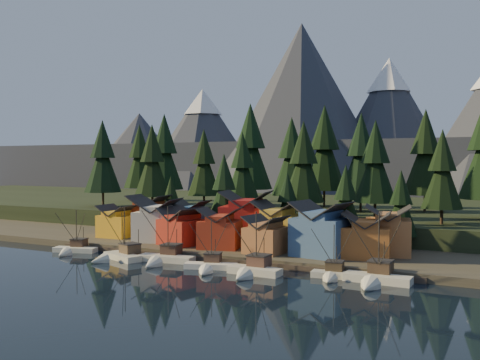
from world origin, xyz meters
The scene contains 44 objects.
ground centered at (0.00, 0.00, 0.00)m, with size 500.00×500.00×0.00m, color black.
shore_strip centered at (0.00, 40.00, 0.75)m, with size 400.00×50.00×1.50m, color #3E3A2D.
hillside centered at (0.00, 90.00, 3.00)m, with size 420.00×100.00×6.00m, color black.
dock centered at (0.00, 16.50, 0.50)m, with size 80.00×4.00×1.00m, color #453B31.
mountain_ridge centered at (-4.20, 213.59, 26.06)m, with size 560.00×190.00×90.00m.
boat_0 centered at (-33.26, 10.11, 1.90)m, with size 10.22×10.69×10.49m.
boat_1 centered at (-18.72, 7.77, 2.33)m, with size 10.52×11.07×12.06m.
boat_2 centered at (-9.00, 9.94, 2.21)m, with size 12.06×12.90×12.28m.
boat_3 centered at (2.68, 8.11, 1.84)m, with size 10.33×10.77×10.31m.
boat_4 centered at (11.73, 7.50, 2.45)m, with size 9.88×10.74×12.38m.
boat_5 centered at (25.07, 11.54, 2.07)m, with size 7.90×8.45×10.18m.
boat_6 centered at (32.55, 10.94, 2.41)m, with size 11.31×12.28×12.81m.
house_front_0 centered at (-34.14, 25.80, 5.59)m, with size 8.11×7.71×7.79m.
house_front_1 centered at (-21.30, 24.93, 6.69)m, with size 11.42×11.14×9.87m.
house_front_2 centered at (-13.42, 23.18, 5.83)m, with size 10.10×10.16×8.23m.
house_front_3 centered at (-3.41, 22.77, 5.97)m, with size 10.11×9.83×8.51m.
house_front_4 centered at (7.88, 21.77, 5.44)m, with size 8.01×8.54×7.50m.
house_front_5 centered at (18.92, 23.67, 7.07)m, with size 11.30×10.52×10.61m.
house_front_6 centered at (27.35, 25.50, 6.11)m, with size 10.00×9.61×8.78m.
house_back_0 centered at (-30.07, 33.22, 6.71)m, with size 10.48×10.19×9.93m.
house_back_1 centered at (-17.21, 32.64, 6.25)m, with size 9.05×9.14×9.05m.
house_back_2 centered at (-2.92, 34.29, 7.58)m, with size 12.81×12.14×11.58m.
house_back_3 centered at (6.16, 31.62, 6.65)m, with size 9.68×8.62×9.80m.
house_back_4 centered at (16.96, 34.38, 6.41)m, with size 9.58×9.29×9.36m.
house_back_5 centered at (30.19, 31.16, 6.63)m, with size 10.31×10.40×9.78m.
tree_hill_0 centered at (-62.00, 52.00, 20.74)m, with size 11.57×11.57×26.96m.
tree_hill_1 centered at (-50.00, 68.00, 22.23)m, with size 12.74×12.74×29.69m.
tree_hill_2 centered at (-40.00, 48.00, 19.51)m, with size 10.61×10.61×24.72m.
tree_hill_3 centered at (-30.00, 60.00, 18.95)m, with size 10.17×10.17×23.70m.
tree_hill_4 centered at (-22.00, 75.00, 23.69)m, with size 13.89×13.89×32.36m.
tree_hill_5 centered at (-12.00, 50.00, 17.99)m, with size 9.41×9.41×21.93m.
tree_hill_6 centered at (-4.00, 65.00, 20.56)m, with size 11.43×11.43×26.63m.
tree_hill_7 centered at (6.00, 48.00, 19.13)m, with size 10.31×10.31×24.02m.
tree_hill_8 centered at (14.00, 72.00, 21.11)m, with size 11.87×11.87×27.65m.
tree_hill_9 centered at (22.00, 55.00, 19.24)m, with size 10.39×10.39×24.21m.
tree_hill_10 centered at (30.00, 80.00, 21.70)m, with size 12.33×12.33×28.72m.
tree_hill_11 centered at (38.00, 50.00, 17.62)m, with size 9.13×9.13×21.27m.
tree_hill_15 centered at (0.00, 82.00, 23.19)m, with size 13.49×13.49×31.43m.
tree_hill_16 centered at (-68.00, 78.00, 20.97)m, with size 11.76×11.76×27.38m.
tree_shore_0 centered at (-28.00, 40.00, 9.52)m, with size 6.31×6.31×14.70m.
tree_shore_1 centered at (-12.00, 40.00, 12.70)m, with size 8.80×8.80×20.49m.
tree_shore_2 centered at (5.00, 40.00, 10.29)m, with size 6.91×6.91×16.10m.
tree_shore_3 centered at (19.00, 40.00, 11.26)m, with size 7.67×7.67×17.86m.
tree_shore_4 centered at (31.00, 40.00, 10.65)m, with size 7.19×7.19×16.75m.
Camera 1 is at (52.77, -76.05, 20.04)m, focal length 40.00 mm.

